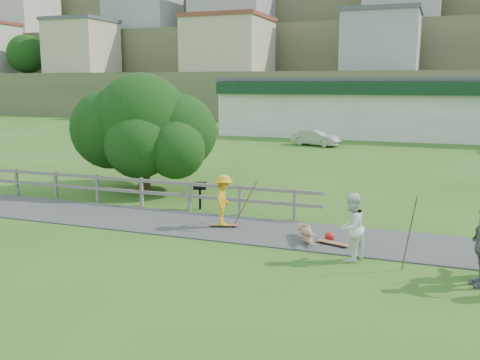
% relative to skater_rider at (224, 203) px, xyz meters
% --- Properties ---
extents(ground, '(260.00, 260.00, 0.00)m').
position_rel_skater_rider_xyz_m(ground, '(-0.11, -1.52, -0.83)').
color(ground, '#325418').
rests_on(ground, ground).
extents(path, '(34.00, 3.00, 0.04)m').
position_rel_skater_rider_xyz_m(path, '(-0.11, -0.02, -0.81)').
color(path, '#333335').
rests_on(path, ground).
extents(fence, '(15.05, 0.10, 1.10)m').
position_rel_skater_rider_xyz_m(fence, '(-4.73, 1.78, -0.11)').
color(fence, '#615C56').
rests_on(fence, ground).
extents(strip_mall, '(32.50, 10.75, 5.10)m').
position_rel_skater_rider_xyz_m(strip_mall, '(3.89, 33.42, 1.75)').
color(strip_mall, beige).
rests_on(strip_mall, ground).
extents(hillside, '(220.00, 67.00, 47.50)m').
position_rel_skater_rider_xyz_m(hillside, '(-0.11, 89.79, 13.59)').
color(hillside, '#4D5934').
rests_on(hillside, ground).
extents(skater_rider, '(0.86, 1.19, 1.66)m').
position_rel_skater_rider_xyz_m(skater_rider, '(0.00, 0.00, 0.00)').
color(skater_rider, '#EFAE16').
rests_on(skater_rider, ground).
extents(skater_fallen, '(1.52, 0.98, 0.55)m').
position_rel_skater_rider_xyz_m(skater_fallen, '(2.91, -0.63, -0.55)').
color(skater_fallen, tan).
rests_on(skater_fallen, ground).
extents(spectator_a, '(0.96, 1.08, 1.83)m').
position_rel_skater_rider_xyz_m(spectator_a, '(4.36, -1.85, 0.09)').
color(spectator_a, white).
rests_on(spectator_a, ground).
extents(car_silver, '(3.91, 2.45, 1.22)m').
position_rel_skater_rider_xyz_m(car_silver, '(-2.20, 23.76, -0.22)').
color(car_silver, '#9A9DA1').
rests_on(car_silver, ground).
extents(tree, '(6.71, 6.71, 3.95)m').
position_rel_skater_rider_xyz_m(tree, '(-5.69, 4.66, 1.14)').
color(tree, black).
rests_on(tree, ground).
extents(bbq, '(0.56, 0.49, 1.02)m').
position_rel_skater_rider_xyz_m(bbq, '(-1.81, 2.10, -0.32)').
color(bbq, black).
rests_on(bbq, ground).
extents(longboard_rider, '(0.93, 0.46, 0.10)m').
position_rel_skater_rider_xyz_m(longboard_rider, '(0.00, -0.00, -0.78)').
color(longboard_rider, brown).
rests_on(longboard_rider, ground).
extents(longboard_fallen, '(1.01, 0.52, 0.11)m').
position_rel_skater_rider_xyz_m(longboard_fallen, '(3.71, -0.73, -0.77)').
color(longboard_fallen, brown).
rests_on(longboard_fallen, ground).
extents(helmet, '(0.28, 0.28, 0.28)m').
position_rel_skater_rider_xyz_m(helmet, '(3.51, -0.28, -0.69)').
color(helmet, red).
rests_on(helmet, ground).
extents(pole_rider, '(0.03, 0.03, 1.74)m').
position_rel_skater_rider_xyz_m(pole_rider, '(0.60, 0.40, 0.04)').
color(pole_rider, '#543121').
rests_on(pole_rider, ground).
extents(pole_spec_left, '(0.03, 0.03, 1.94)m').
position_rel_skater_rider_xyz_m(pole_spec_left, '(5.84, -2.13, 0.14)').
color(pole_spec_left, '#543121').
rests_on(pole_spec_left, ground).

